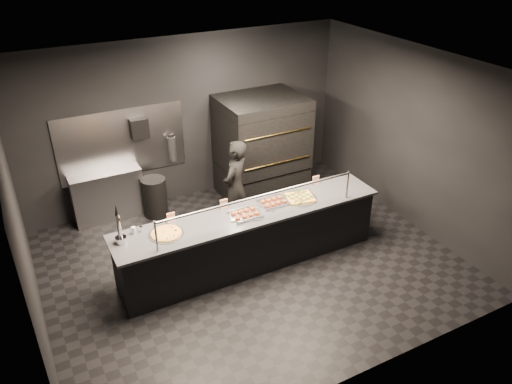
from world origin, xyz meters
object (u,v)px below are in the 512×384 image
(service_counter, at_px, (251,238))
(slider_tray_a, at_px, (245,214))
(worker, at_px, (235,187))
(pizza_oven, at_px, (261,147))
(round_pizza, at_px, (166,233))
(slider_tray_b, at_px, (273,202))
(trash_bin, at_px, (155,197))
(towel_dispenser, at_px, (139,128))
(square_pizza, at_px, (300,198))
(fire_extinguisher, at_px, (172,148))
(beer_tap, at_px, (120,232))
(prep_shelf, at_px, (108,196))

(service_counter, xyz_separation_m, slider_tray_a, (-0.11, -0.05, 0.48))
(worker, bearing_deg, service_counter, 38.58)
(pizza_oven, height_order, round_pizza, pizza_oven)
(round_pizza, relative_size, slider_tray_b, 0.97)
(slider_tray_b, relative_size, trash_bin, 0.70)
(round_pizza, distance_m, slider_tray_a, 1.17)
(towel_dispenser, height_order, worker, towel_dispenser)
(slider_tray_b, distance_m, worker, 0.95)
(service_counter, distance_m, square_pizza, 0.97)
(towel_dispenser, bearing_deg, square_pizza, -53.86)
(pizza_oven, relative_size, towel_dispenser, 5.46)
(fire_extinguisher, xyz_separation_m, slider_tray_a, (0.24, -2.45, -0.11))
(service_counter, xyz_separation_m, slider_tray_b, (0.42, 0.06, 0.48))
(pizza_oven, xyz_separation_m, worker, (-0.98, -0.93, -0.15))
(slider_tray_b, bearing_deg, service_counter, -172.15)
(slider_tray_a, bearing_deg, fire_extinguisher, 95.56)
(trash_bin, bearing_deg, beer_tap, -117.55)
(towel_dispenser, bearing_deg, slider_tray_a, -72.11)
(pizza_oven, relative_size, beer_tap, 3.28)
(service_counter, xyz_separation_m, fire_extinguisher, (-0.35, 2.40, 0.60))
(slider_tray_a, height_order, trash_bin, slider_tray_a)
(slider_tray_a, relative_size, trash_bin, 0.74)
(trash_bin, bearing_deg, worker, -45.58)
(worker, bearing_deg, fire_extinguisher, -107.08)
(beer_tap, xyz_separation_m, trash_bin, (1.02, 1.96, -0.73))
(slider_tray_b, height_order, square_pizza, slider_tray_b)
(slider_tray_b, xyz_separation_m, trash_bin, (-1.27, 2.00, -0.59))
(towel_dispenser, height_order, fire_extinguisher, towel_dispenser)
(pizza_oven, height_order, towel_dispenser, pizza_oven)
(round_pizza, xyz_separation_m, worker, (1.50, 0.96, -0.12))
(service_counter, relative_size, slider_tray_b, 8.23)
(slider_tray_a, bearing_deg, trash_bin, 109.23)
(fire_extinguisher, distance_m, slider_tray_b, 2.47)
(beer_tap, height_order, slider_tray_a, beer_tap)
(round_pizza, bearing_deg, prep_shelf, 97.94)
(beer_tap, bearing_deg, service_counter, -3.21)
(slider_tray_a, bearing_deg, service_counter, 26.05)
(prep_shelf, relative_size, fire_extinguisher, 2.38)
(towel_dispenser, bearing_deg, worker, -51.74)
(fire_extinguisher, xyz_separation_m, square_pizza, (1.20, -2.41, -0.12))
(slider_tray_a, distance_m, slider_tray_b, 0.54)
(pizza_oven, height_order, prep_shelf, pizza_oven)
(beer_tap, xyz_separation_m, slider_tray_a, (1.76, -0.16, -0.14))
(service_counter, height_order, prep_shelf, service_counter)
(service_counter, relative_size, beer_tap, 7.04)
(beer_tap, height_order, round_pizza, beer_tap)
(prep_shelf, height_order, slider_tray_b, slider_tray_b)
(round_pizza, height_order, slider_tray_b, slider_tray_b)
(round_pizza, bearing_deg, worker, 32.71)
(square_pizza, bearing_deg, worker, 122.85)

